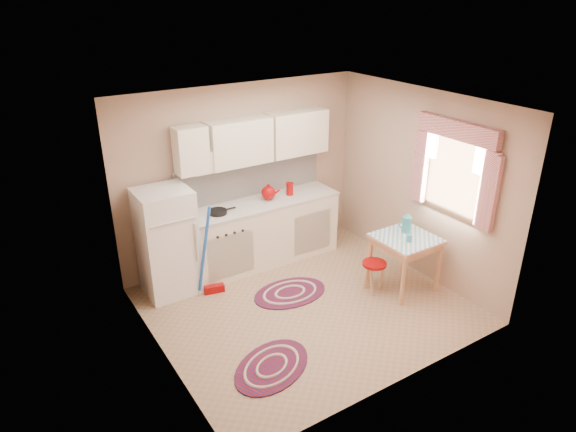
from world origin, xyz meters
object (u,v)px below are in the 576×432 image
(fridge, at_px, (167,242))
(table, at_px, (404,262))
(stool, at_px, (373,277))
(base_cabinets, at_px, (261,233))

(fridge, bearing_deg, table, -30.95)
(fridge, relative_size, table, 1.94)
(table, bearing_deg, stool, 162.77)
(base_cabinets, bearing_deg, fridge, -177.94)
(fridge, xyz_separation_m, base_cabinets, (1.39, 0.05, -0.26))
(table, distance_m, stool, 0.44)
(table, bearing_deg, base_cabinets, 126.88)
(base_cabinets, distance_m, stool, 1.70)
(base_cabinets, xyz_separation_m, table, (1.20, -1.61, -0.08))
(fridge, height_order, stool, fridge)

